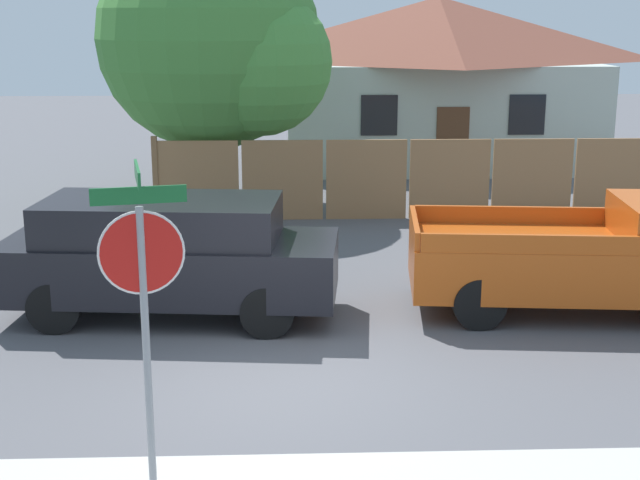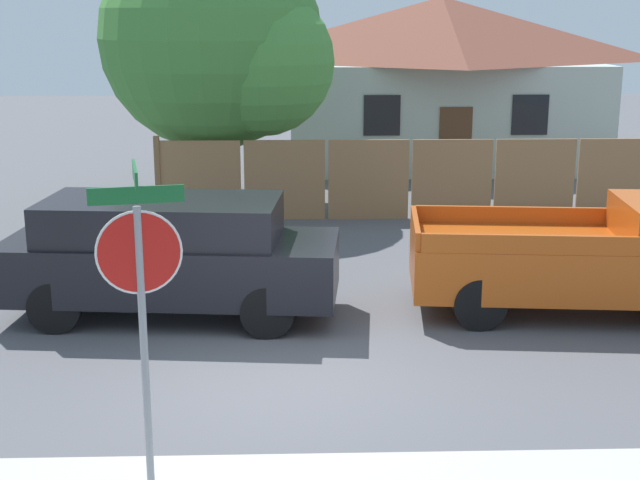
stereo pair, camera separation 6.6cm
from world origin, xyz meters
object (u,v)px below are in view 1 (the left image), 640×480
(red_suv, at_px, (169,254))
(stop_sign, at_px, (143,284))
(orange_pickup, at_px, (592,257))
(oak_tree, at_px, (219,43))
(house, at_px, (437,78))

(red_suv, bearing_deg, stop_sign, -79.04)
(stop_sign, bearing_deg, orange_pickup, 30.91)
(oak_tree, distance_m, red_suv, 8.45)
(house, distance_m, orange_pickup, 14.37)
(oak_tree, xyz_separation_m, stop_sign, (0.25, -13.40, -1.63))
(house, height_order, oak_tree, oak_tree)
(oak_tree, relative_size, red_suv, 1.27)
(house, relative_size, orange_pickup, 1.86)
(house, distance_m, red_suv, 15.68)
(red_suv, bearing_deg, house, 71.50)
(red_suv, relative_size, orange_pickup, 0.98)
(oak_tree, relative_size, stop_sign, 2.01)
(house, distance_m, stop_sign, 20.54)
(stop_sign, bearing_deg, red_suv, 83.86)
(house, relative_size, oak_tree, 1.50)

